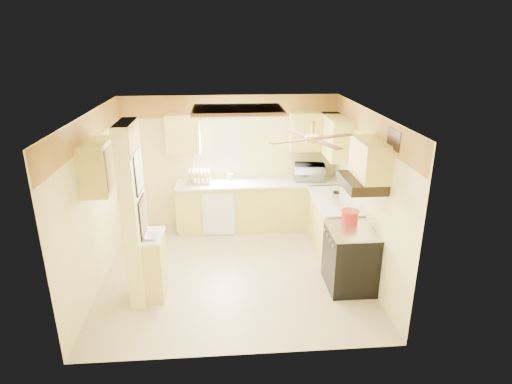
{
  "coord_description": "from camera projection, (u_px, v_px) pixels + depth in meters",
  "views": [
    {
      "loc": [
        -0.13,
        -5.93,
        3.51
      ],
      "look_at": [
        0.36,
        0.35,
        1.19
      ],
      "focal_mm": 30.0,
      "sensor_mm": 36.0,
      "label": 1
    }
  ],
  "objects": [
    {
      "name": "ceiling_fan",
      "position": [
        313.0,
        138.0,
        5.4
      ],
      "size": [
        1.15,
        1.15,
        0.26
      ],
      "color": "gold",
      "rests_on": "ceiling"
    },
    {
      "name": "ceiling",
      "position": [
        232.0,
        113.0,
        5.91
      ],
      "size": [
        4.0,
        4.0,
        0.0
      ],
      "primitive_type": "plane",
      "rotation": [
        3.14,
        0.0,
        0.0
      ],
      "color": "white",
      "rests_on": "wall_back"
    },
    {
      "name": "vent_grate",
      "position": [
        394.0,
        139.0,
        5.28
      ],
      "size": [
        0.02,
        0.4,
        0.25
      ],
      "primitive_type": "cube",
      "color": "black",
      "rests_on": "wall_right"
    },
    {
      "name": "floor",
      "position": [
        235.0,
        271.0,
        6.77
      ],
      "size": [
        4.0,
        4.0,
        0.0
      ],
      "primitive_type": "plane",
      "color": "tan",
      "rests_on": "ground"
    },
    {
      "name": "upper_cab_right",
      "position": [
        335.0,
        137.0,
        7.44
      ],
      "size": [
        0.35,
        1.0,
        0.7
      ],
      "primitive_type": "cube",
      "color": "#DECD6D",
      "rests_on": "wall_right"
    },
    {
      "name": "partition_ledge",
      "position": [
        155.0,
        266.0,
        6.02
      ],
      "size": [
        0.25,
        0.55,
        0.9
      ],
      "primitive_type": "cube",
      "color": "#DECD6D",
      "rests_on": "floor"
    },
    {
      "name": "wall_front",
      "position": [
        239.0,
        260.0,
        4.56
      ],
      "size": [
        4.0,
        0.0,
        4.0
      ],
      "primitive_type": "plane",
      "rotation": [
        -1.57,
        0.0,
        0.0
      ],
      "color": "#FFEE9B",
      "rests_on": "floor"
    },
    {
      "name": "dish_rack",
      "position": [
        199.0,
        178.0,
        7.9
      ],
      "size": [
        0.43,
        0.33,
        0.24
      ],
      "color": "tan",
      "rests_on": "countertop_back"
    },
    {
      "name": "ceiling_light_panel",
      "position": [
        238.0,
        110.0,
        6.4
      ],
      "size": [
        1.35,
        0.95,
        0.06
      ],
      "color": "brown",
      "rests_on": "ceiling"
    },
    {
      "name": "upper_cab_left_wall",
      "position": [
        98.0,
        166.0,
        5.77
      ],
      "size": [
        0.35,
        0.75,
        0.7
      ],
      "primitive_type": "cube",
      "color": "#DECD6D",
      "rests_on": "wall_left"
    },
    {
      "name": "stove",
      "position": [
        350.0,
        258.0,
        6.22
      ],
      "size": [
        0.68,
        0.77,
        0.92
      ],
      "color": "black",
      "rests_on": "floor"
    },
    {
      "name": "upper_cab_back_right",
      "position": [
        314.0,
        131.0,
        7.86
      ],
      "size": [
        0.9,
        0.35,
        0.7
      ],
      "primitive_type": "cube",
      "color": "#DECD6D",
      "rests_on": "wall_back"
    },
    {
      "name": "range_hood",
      "position": [
        362.0,
        183.0,
        5.83
      ],
      "size": [
        0.5,
        0.76,
        0.14
      ],
      "primitive_type": "cube",
      "color": "black",
      "rests_on": "upper_cab_over_stove"
    },
    {
      "name": "upper_cab_back_left",
      "position": [
        183.0,
        133.0,
        7.69
      ],
      "size": [
        0.6,
        0.35,
        0.7
      ],
      "primitive_type": "cube",
      "color": "#DECD6D",
      "rests_on": "wall_back"
    },
    {
      "name": "dishwasher_panel",
      "position": [
        219.0,
        215.0,
        7.81
      ],
      "size": [
        0.58,
        0.02,
        0.8
      ],
      "primitive_type": "cube",
      "color": "white",
      "rests_on": "lower_cabinets_back"
    },
    {
      "name": "wall_right",
      "position": [
        365.0,
        194.0,
        6.49
      ],
      "size": [
        0.0,
        3.8,
        3.8
      ],
      "primitive_type": "plane",
      "rotation": [
        1.57,
        0.0,
        -1.57
      ],
      "color": "#FFEE9B",
      "rests_on": "floor"
    },
    {
      "name": "microwave",
      "position": [
        310.0,
        172.0,
        8.01
      ],
      "size": [
        0.61,
        0.45,
        0.31
      ],
      "primitive_type": "imported",
      "rotation": [
        0.0,
        0.0,
        3.0
      ],
      "color": "white",
      "rests_on": "countertop_back"
    },
    {
      "name": "poster_menu",
      "position": [
        138.0,
        172.0,
        5.53
      ],
      "size": [
        0.02,
        0.42,
        0.57
      ],
      "color": "black",
      "rests_on": "partition_column"
    },
    {
      "name": "countertop_right",
      "position": [
        334.0,
        200.0,
        7.14
      ],
      "size": [
        0.64,
        1.44,
        0.04
      ],
      "primitive_type": "cube",
      "color": "white",
      "rests_on": "lower_cabinets_right"
    },
    {
      "name": "utensil_crock",
      "position": [
        230.0,
        177.0,
        8.06
      ],
      "size": [
        0.1,
        0.1,
        0.2
      ],
      "color": "white",
      "rests_on": "countertop_back"
    },
    {
      "name": "poster_nashville",
      "position": [
        143.0,
        218.0,
        5.75
      ],
      "size": [
        0.02,
        0.42,
        0.57
      ],
      "color": "black",
      "rests_on": "partition_column"
    },
    {
      "name": "window",
      "position": [
        217.0,
        147.0,
        7.99
      ],
      "size": [
        0.92,
        0.02,
        1.02
      ],
      "color": "white",
      "rests_on": "wall_back"
    },
    {
      "name": "lower_cabinets_back",
      "position": [
        258.0,
        206.0,
        8.15
      ],
      "size": [
        3.0,
        0.6,
        0.9
      ],
      "primitive_type": "cube",
      "color": "#DECD6D",
      "rests_on": "floor"
    },
    {
      "name": "countertop_back",
      "position": [
        258.0,
        183.0,
        7.98
      ],
      "size": [
        3.04,
        0.64,
        0.04
      ],
      "primitive_type": "cube",
      "color": "white",
      "rests_on": "lower_cabinets_back"
    },
    {
      "name": "wallpaper_border",
      "position": [
        229.0,
        106.0,
        7.74
      ],
      "size": [
        4.0,
        0.02,
        0.4
      ],
      "primitive_type": "cube",
      "color": "#ECB345",
      "rests_on": "wall_back"
    },
    {
      "name": "lower_cabinets_right",
      "position": [
        333.0,
        226.0,
        7.3
      ],
      "size": [
        0.6,
        1.4,
        0.9
      ],
      "primitive_type": "cube",
      "color": "#DECD6D",
      "rests_on": "floor"
    },
    {
      "name": "wall_left",
      "position": [
        96.0,
        201.0,
        6.19
      ],
      "size": [
        0.0,
        3.8,
        3.8
      ],
      "primitive_type": "plane",
      "rotation": [
        1.57,
        0.0,
        1.57
      ],
      "color": "#FFEE9B",
      "rests_on": "floor"
    },
    {
      "name": "bowl",
      "position": [
        152.0,
        237.0,
        5.73
      ],
      "size": [
        0.19,
        0.19,
        0.05
      ],
      "primitive_type": "imported",
      "rotation": [
        0.0,
        0.0,
        0.0
      ],
      "color": "white",
      "rests_on": "ledge_top"
    },
    {
      "name": "partition_column",
      "position": [
        134.0,
        215.0,
        5.73
      ],
      "size": [
        0.2,
        0.7,
        2.5
      ],
      "primitive_type": "cube",
      "color": "#FFEE9B",
      "rests_on": "floor"
    },
    {
      "name": "kettle",
      "position": [
        336.0,
        198.0,
        6.89
      ],
      "size": [
        0.14,
        0.14,
        0.22
      ],
      "color": "silver",
      "rests_on": "countertop_right"
    },
    {
      "name": "upper_cab_over_stove",
      "position": [
        370.0,
        159.0,
        5.72
      ],
      "size": [
        0.35,
        0.76,
        0.52
      ],
      "primitive_type": "cube",
      "color": "#DECD6D",
      "rests_on": "wall_right"
    },
    {
      "name": "dutch_oven",
      "position": [
        350.0,
        216.0,
        6.3
      ],
      "size": [
        0.26,
        0.26,
        0.18
      ],
      "color": "red",
      "rests_on": "stove"
    },
    {
      "name": "ledge_top",
      "position": [
        153.0,
        236.0,
        5.86
      ],
      "size": [
        0.28,
        0.58,
        0.04
      ],
      "primitive_type": "cube",
      "color": "white",
      "rests_on": "partition_ledge"
    },
    {
      "name": "wall_back",
      "position": [
        231.0,
        162.0,
        8.12
      ],
      "size": [
        4.0,
        0.0,
        4.0
      ],
      "primitive_type": "plane",
      "rotation": [
        1.57,
        0.0,
        0.0
      ],
      "color": "#FFEE9B",
      "rests_on": "floor"
    }
  ]
}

